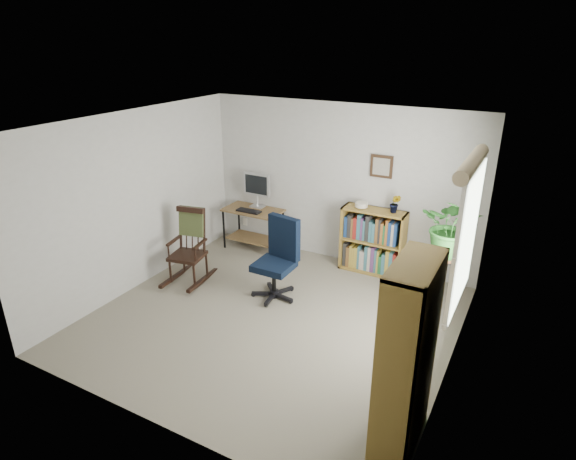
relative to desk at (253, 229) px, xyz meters
The scene contains 18 objects.
floor 2.19m from the desk, 51.61° to the right, with size 4.20×4.00×0.00m, color gray.
ceiling 2.99m from the desk, 51.61° to the right, with size 4.20×4.00×0.00m, color silver.
wall_back 1.63m from the desk, 12.56° to the left, with size 4.20×0.00×2.40m, color beige.
wall_front 4.03m from the desk, 70.00° to the right, with size 4.20×0.00×2.40m, color beige.
wall_left 2.05m from the desk, 113.89° to the right, with size 0.00×4.00×2.40m, color beige.
wall_right 3.94m from the desk, 26.25° to the right, with size 0.00×4.00×2.40m, color beige.
window 3.83m from the desk, 22.34° to the right, with size 0.12×1.20×1.50m, color white, non-canonical shape.
desk is the anchor object (origin of this frame).
monitor 0.63m from the desk, 90.00° to the left, with size 0.46×0.16×0.56m, color #B7B8BC, non-canonical shape.
keyboard 0.37m from the desk, 90.00° to the right, with size 0.40×0.15×0.03m, color black.
office_chair 1.65m from the desk, 48.18° to the right, with size 0.60×0.60×1.11m, color black, non-canonical shape.
rocking_chair 1.43m from the desk, 98.57° to the right, with size 0.55×0.92×1.07m, color black, non-canonical shape.
low_bookshelf 1.99m from the desk, ahead, with size 0.92×0.31×0.97m, color olive, non-canonical shape.
tall_bookshelf 4.36m from the desk, 40.94° to the right, with size 0.32×0.75×1.72m, color olive, non-canonical shape.
plant_stand 3.20m from the desk, 10.50° to the right, with size 0.24×0.24×0.88m, color black, non-canonical shape.
spider_plant 3.42m from the desk, 10.50° to the right, with size 1.69×1.88×1.46m, color #245E20.
potted_plant_small 2.36m from the desk, ahead, with size 0.13×0.24×0.11m, color #245E20.
framed_picture 2.34m from the desk, ahead, with size 0.32×0.04×0.32m, color black, non-canonical shape.
Camera 1 is at (2.60, -4.39, 3.29)m, focal length 30.00 mm.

